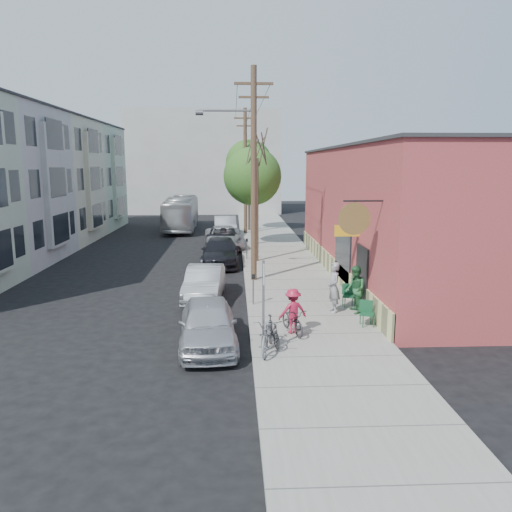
{
  "coord_description": "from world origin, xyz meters",
  "views": [
    {
      "loc": [
        1.5,
        -19.75,
        5.69
      ],
      "look_at": [
        2.51,
        3.09,
        1.5
      ],
      "focal_mm": 35.0,
      "sensor_mm": 36.0,
      "label": 1
    }
  ],
  "objects_px": {
    "car_3": "(224,237)",
    "bus": "(181,213)",
    "car_4": "(225,227)",
    "patio_chair_a": "(349,296)",
    "patio_chair_b": "(367,314)",
    "car_2": "(220,252)",
    "patron_green": "(355,290)",
    "patron_grey": "(334,287)",
    "cyclist": "(293,311)",
    "tree_bare": "(256,210)",
    "parking_meter_far": "(247,245)",
    "tree_leafy_mid": "(252,176)",
    "parked_bike_a": "(272,331)",
    "car_0": "(208,324)",
    "parking_meter_near": "(253,284)",
    "tree_leafy_far": "(249,163)",
    "sign_post": "(263,298)",
    "car_1": "(204,283)",
    "parked_bike_b": "(268,333)",
    "utility_pole_near": "(253,171)"
  },
  "relations": [
    {
      "from": "cyclist",
      "to": "car_3",
      "type": "relative_size",
      "value": 0.28
    },
    {
      "from": "patio_chair_b",
      "to": "car_2",
      "type": "bearing_deg",
      "value": 139.06
    },
    {
      "from": "tree_bare",
      "to": "patio_chair_b",
      "type": "xyz_separation_m",
      "value": [
        3.3,
        -12.21,
        -2.52
      ]
    },
    {
      "from": "tree_leafy_far",
      "to": "cyclist",
      "type": "relative_size",
      "value": 5.05
    },
    {
      "from": "parking_meter_near",
      "to": "car_1",
      "type": "height_order",
      "value": "car_1"
    },
    {
      "from": "parking_meter_near",
      "to": "bus",
      "type": "xyz_separation_m",
      "value": [
        -5.44,
        25.21,
        0.47
      ]
    },
    {
      "from": "parking_meter_near",
      "to": "tree_leafy_far",
      "type": "height_order",
      "value": "tree_leafy_far"
    },
    {
      "from": "car_4",
      "to": "patio_chair_a",
      "type": "bearing_deg",
      "value": -78.63
    },
    {
      "from": "bus",
      "to": "tree_leafy_far",
      "type": "bearing_deg",
      "value": -18.22
    },
    {
      "from": "patron_green",
      "to": "car_4",
      "type": "distance_m",
      "value": 22.34
    },
    {
      "from": "tree_leafy_far",
      "to": "patio_chair_a",
      "type": "distance_m",
      "value": 24.64
    },
    {
      "from": "patron_green",
      "to": "tree_bare",
      "type": "bearing_deg",
      "value": -163.11
    },
    {
      "from": "patio_chair_b",
      "to": "patio_chair_a",
      "type": "bearing_deg",
      "value": 116.66
    },
    {
      "from": "utility_pole_near",
      "to": "parked_bike_a",
      "type": "height_order",
      "value": "utility_pole_near"
    },
    {
      "from": "patio_chair_a",
      "to": "utility_pole_near",
      "type": "bearing_deg",
      "value": 146.83
    },
    {
      "from": "parking_meter_far",
      "to": "car_2",
      "type": "distance_m",
      "value": 1.79
    },
    {
      "from": "patron_green",
      "to": "bus",
      "type": "bearing_deg",
      "value": -160.89
    },
    {
      "from": "utility_pole_near",
      "to": "tree_bare",
      "type": "distance_m",
      "value": 5.42
    },
    {
      "from": "parking_meter_far",
      "to": "tree_leafy_mid",
      "type": "distance_m",
      "value": 6.88
    },
    {
      "from": "tree_leafy_far",
      "to": "patron_grey",
      "type": "height_order",
      "value": "tree_leafy_far"
    },
    {
      "from": "tree_leafy_mid",
      "to": "car_0",
      "type": "bearing_deg",
      "value": -96.25
    },
    {
      "from": "patron_green",
      "to": "car_3",
      "type": "xyz_separation_m",
      "value": [
        -5.25,
        16.03,
        -0.3
      ]
    },
    {
      "from": "patron_green",
      "to": "patron_grey",
      "type": "bearing_deg",
      "value": -99.44
    },
    {
      "from": "sign_post",
      "to": "cyclist",
      "type": "bearing_deg",
      "value": 57.23
    },
    {
      "from": "car_3",
      "to": "bus",
      "type": "relative_size",
      "value": 0.52
    },
    {
      "from": "tree_bare",
      "to": "bus",
      "type": "height_order",
      "value": "tree_bare"
    },
    {
      "from": "patio_chair_a",
      "to": "car_2",
      "type": "bearing_deg",
      "value": 139.93
    },
    {
      "from": "car_3",
      "to": "tree_bare",
      "type": "bearing_deg",
      "value": -74.43
    },
    {
      "from": "utility_pole_near",
      "to": "parked_bike_a",
      "type": "xyz_separation_m",
      "value": [
        0.27,
        -9.03,
        -4.81
      ]
    },
    {
      "from": "parked_bike_b",
      "to": "bus",
      "type": "xyz_separation_m",
      "value": [
        -5.69,
        30.29,
        0.77
      ]
    },
    {
      "from": "patron_grey",
      "to": "cyclist",
      "type": "height_order",
      "value": "patron_grey"
    },
    {
      "from": "patio_chair_b",
      "to": "car_3",
      "type": "distance_m",
      "value": 18.41
    },
    {
      "from": "patron_grey",
      "to": "cyclist",
      "type": "xyz_separation_m",
      "value": [
        -1.83,
        -2.32,
        -0.21
      ]
    },
    {
      "from": "parked_bike_a",
      "to": "car_0",
      "type": "bearing_deg",
      "value": 157.69
    },
    {
      "from": "utility_pole_near",
      "to": "car_1",
      "type": "relative_size",
      "value": 2.33
    },
    {
      "from": "sign_post",
      "to": "patron_green",
      "type": "relative_size",
      "value": 1.55
    },
    {
      "from": "patron_green",
      "to": "car_4",
      "type": "bearing_deg",
      "value": -166.52
    },
    {
      "from": "parked_bike_b",
      "to": "car_0",
      "type": "relative_size",
      "value": 0.46
    },
    {
      "from": "tree_leafy_mid",
      "to": "car_3",
      "type": "distance_m",
      "value": 4.65
    },
    {
      "from": "sign_post",
      "to": "tree_leafy_far",
      "type": "bearing_deg",
      "value": 89.1
    },
    {
      "from": "utility_pole_near",
      "to": "car_2",
      "type": "relative_size",
      "value": 1.94
    },
    {
      "from": "car_0",
      "to": "bus",
      "type": "relative_size",
      "value": 0.42
    },
    {
      "from": "tree_bare",
      "to": "car_3",
      "type": "relative_size",
      "value": 1.09
    },
    {
      "from": "cyclist",
      "to": "patio_chair_a",
      "type": "bearing_deg",
      "value": -147.01
    },
    {
      "from": "parking_meter_far",
      "to": "car_0",
      "type": "distance_m",
      "value": 14.1
    },
    {
      "from": "sign_post",
      "to": "car_1",
      "type": "relative_size",
      "value": 0.65
    },
    {
      "from": "cyclist",
      "to": "car_3",
      "type": "distance_m",
      "value": 18.41
    },
    {
      "from": "tree_leafy_mid",
      "to": "patron_green",
      "type": "distance_m",
      "value": 17.45
    },
    {
      "from": "tree_leafy_mid",
      "to": "car_2",
      "type": "height_order",
      "value": "tree_leafy_mid"
    },
    {
      "from": "parking_meter_far",
      "to": "car_3",
      "type": "bearing_deg",
      "value": 106.32
    }
  ]
}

